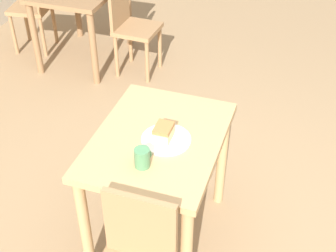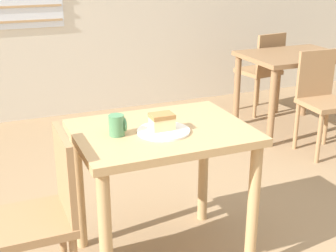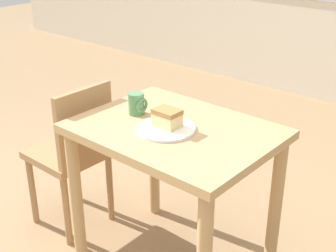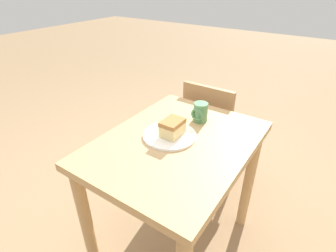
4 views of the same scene
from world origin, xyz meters
name	(u,v)px [view 1 (image 1 of 4)]	position (x,y,z in m)	size (l,w,h in m)	color
dining_table_near	(158,157)	(0.05, 0.35, 0.62)	(0.87, 0.66, 0.76)	tan
chair_far_corner	(131,25)	(1.82, 1.23, 0.47)	(0.38, 0.38, 0.84)	#9E754C
chair_far_opposite	(35,5)	(1.94, 2.28, 0.47)	(0.42, 0.42, 0.84)	#9E754C
plate	(166,139)	(0.04, 0.30, 0.77)	(0.26, 0.26, 0.01)	white
cake_slice	(164,132)	(0.04, 0.31, 0.81)	(0.11, 0.09, 0.08)	#E5CC89
coffee_mug	(142,157)	(-0.18, 0.35, 0.81)	(0.08, 0.08, 0.10)	#4C8456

